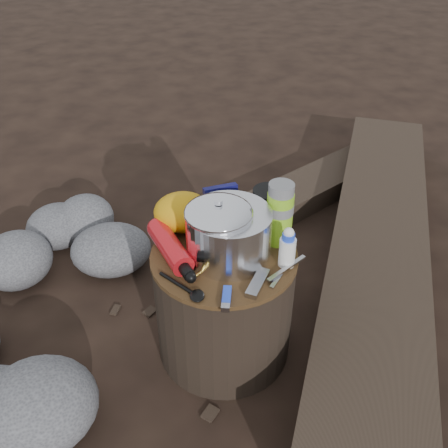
{
  "coord_description": "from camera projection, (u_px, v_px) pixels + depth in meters",
  "views": [
    {
      "loc": [
        -0.06,
        -1.1,
        1.26
      ],
      "look_at": [
        0.0,
        0.0,
        0.48
      ],
      "focal_mm": 40.8,
      "sensor_mm": 36.0,
      "label": 1
    }
  ],
  "objects": [
    {
      "name": "rock_ring",
      "position": [
        42.0,
        290.0,
        1.69
      ],
      "size": [
        0.47,
        1.02,
        0.2
      ],
      "primitive_type": null,
      "color": "#545458",
      "rests_on": "ground"
    },
    {
      "name": "spork",
      "position": [
        178.0,
        283.0,
        1.31
      ],
      "size": [
        0.13,
        0.12,
        0.01
      ],
      "primitive_type": null,
      "rotation": [
        0.0,
        0.0,
        0.8
      ],
      "color": "black",
      "rests_on": "stump"
    },
    {
      "name": "travel_mug",
      "position": [
        268.0,
        211.0,
        1.47
      ],
      "size": [
        0.09,
        0.09,
        0.14
      ],
      "primitive_type": "cylinder",
      "color": "black",
      "rests_on": "stump"
    },
    {
      "name": "camping_pot",
      "position": [
        219.0,
        231.0,
        1.35
      ],
      "size": [
        0.18,
        0.18,
        0.18
      ],
      "primitive_type": "cylinder",
      "color": "white",
      "rests_on": "stump"
    },
    {
      "name": "food_pouch",
      "position": [
        221.0,
        206.0,
        1.49
      ],
      "size": [
        0.1,
        0.05,
        0.13
      ],
      "primitive_type": "cube",
      "rotation": [
        0.0,
        0.0,
        0.28
      ],
      "color": "#0D0D4F",
      "rests_on": "stump"
    },
    {
      "name": "stump",
      "position": [
        224.0,
        303.0,
        1.52
      ],
      "size": [
        0.41,
        0.41,
        0.38
      ],
      "primitive_type": "cylinder",
      "color": "black",
      "rests_on": "ground"
    },
    {
      "name": "lighter",
      "position": [
        227.0,
        296.0,
        1.27
      ],
      "size": [
        0.03,
        0.09,
        0.02
      ],
      "primitive_type": "cube",
      "rotation": [
        0.0,
        0.0,
        -0.13
      ],
      "color": "blue",
      "rests_on": "stump"
    },
    {
      "name": "log_small",
      "position": [
        304.0,
        191.0,
        2.3
      ],
      "size": [
        1.06,
        0.86,
        0.1
      ],
      "primitive_type": "cube",
      "rotation": [
        0.0,
        0.0,
        -0.93
      ],
      "color": "#30251C",
      "rests_on": "ground"
    },
    {
      "name": "multitool",
      "position": [
        258.0,
        283.0,
        1.3
      ],
      "size": [
        0.08,
        0.11,
        0.02
      ],
      "primitive_type": "cube",
      "rotation": [
        0.0,
        0.0,
        -0.45
      ],
      "color": "#A6A6AB",
      "rests_on": "stump"
    },
    {
      "name": "ground",
      "position": [
        224.0,
        346.0,
        1.63
      ],
      "size": [
        60.0,
        60.0,
        0.0
      ],
      "primitive_type": "plane",
      "color": "black",
      "rests_on": "ground"
    },
    {
      "name": "log_main",
      "position": [
        377.0,
        245.0,
        1.92
      ],
      "size": [
        0.97,
        1.99,
        0.17
      ],
      "primitive_type": "cube",
      "rotation": [
        0.0,
        0.0,
        -0.34
      ],
      "color": "#30251C",
      "rests_on": "ground"
    },
    {
      "name": "thermos",
      "position": [
        280.0,
        214.0,
        1.41
      ],
      "size": [
        0.07,
        0.07,
        0.19
      ],
      "primitive_type": "cylinder",
      "color": "#88C922",
      "rests_on": "stump"
    },
    {
      "name": "pot_grabber",
      "position": [
        283.0,
        271.0,
        1.35
      ],
      "size": [
        0.12,
        0.13,
        0.01
      ],
      "primitive_type": null,
      "rotation": [
        0.0,
        0.0,
        -0.71
      ],
      "color": "#A6A6AB",
      "rests_on": "stump"
    },
    {
      "name": "stuff_sack",
      "position": [
        183.0,
        212.0,
        1.48
      ],
      "size": [
        0.17,
        0.14,
        0.12
      ],
      "primitive_type": "ellipsoid",
      "color": "orange",
      "rests_on": "stump"
    },
    {
      "name": "squeeze_bottle",
      "position": [
        287.0,
        249.0,
        1.35
      ],
      "size": [
        0.04,
        0.04,
        0.11
      ],
      "primitive_type": "cylinder",
      "color": "white",
      "rests_on": "stump"
    },
    {
      "name": "foil_windscreen",
      "position": [
        229.0,
        234.0,
        1.37
      ],
      "size": [
        0.23,
        0.23,
        0.14
      ],
      "primitive_type": "cylinder",
      "color": "silver",
      "rests_on": "stump"
    },
    {
      "name": "fuel_bottle",
      "position": [
        170.0,
        247.0,
        1.39
      ],
      "size": [
        0.16,
        0.26,
        0.06
      ],
      "primitive_type": null,
      "rotation": [
        0.0,
        0.0,
        0.41
      ],
      "color": "red",
      "rests_on": "stump"
    }
  ]
}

